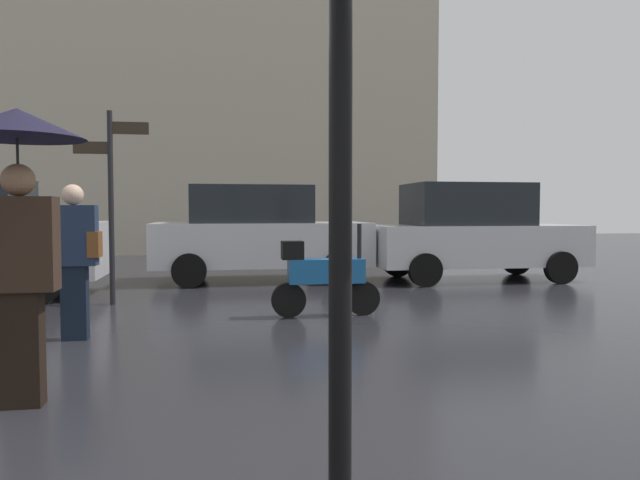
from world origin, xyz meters
TOP-DOWN VIEW (x-y plane):
  - pedestrian_with_umbrella at (-1.53, 1.77)m, footprint 0.93×0.93m
  - pedestrian_with_bag at (-1.68, 4.03)m, footprint 0.52×0.24m
  - parked_scooter at (1.22, 4.97)m, footprint 1.47×0.32m
  - parked_car_right at (4.91, 8.49)m, footprint 4.20×1.90m
  - parked_car_distant at (0.64, 9.15)m, footprint 4.25×2.08m
  - street_signpost at (-1.71, 6.48)m, footprint 1.08×0.08m
  - building_block at (0.00, 17.57)m, footprint 14.47×2.04m

SIDE VIEW (x-z plane):
  - parked_scooter at x=1.22m, z-range -0.06..1.17m
  - pedestrian_with_bag at x=-1.68m, z-range 0.11..1.81m
  - parked_car_distant at x=0.64m, z-range 0.01..1.91m
  - parked_car_right at x=4.91m, z-range 0.00..1.95m
  - pedestrian_with_umbrella at x=-1.53m, z-range 0.53..2.67m
  - street_signpost at x=-1.71m, z-range 0.31..3.20m
  - building_block at x=0.00m, z-range 0.00..16.81m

